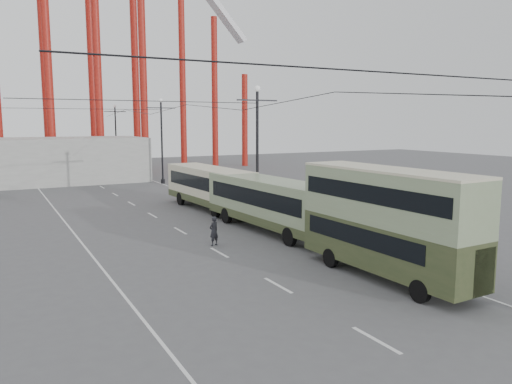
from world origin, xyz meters
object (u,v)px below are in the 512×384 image
single_decker_cream (209,186)px  pedestrian (214,231)px  double_decker_bus (387,218)px  single_decker_green (269,202)px

single_decker_cream → pedestrian: 11.85m
double_decker_bus → single_decker_cream: bearing=88.0°
double_decker_bus → single_decker_cream: (0.12, 19.87, -0.87)m
single_decker_cream → double_decker_bus: bearing=-93.5°
pedestrian → single_decker_cream: bearing=-133.3°
double_decker_bus → pedestrian: 10.05m
double_decker_bus → single_decker_green: bearing=86.6°
single_decker_green → pedestrian: size_ratio=7.11×
single_decker_green → pedestrian: single_decker_green is taller
double_decker_bus → pedestrian: bearing=114.0°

